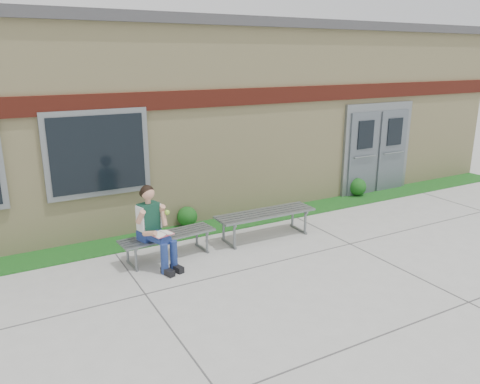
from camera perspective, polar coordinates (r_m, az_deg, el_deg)
ground at (r=8.17m, az=10.36°, el=-8.74°), size 80.00×80.00×0.00m
grass_strip at (r=10.14m, az=1.07°, el=-3.39°), size 16.00×0.80×0.02m
school_building at (r=12.67m, az=-6.72°, el=10.16°), size 16.20×6.22×4.20m
bench_left at (r=8.28m, az=-8.78°, el=-5.78°), size 1.72×0.61×0.44m
bench_right at (r=9.08m, az=3.10°, el=-3.18°), size 2.00×0.57×0.52m
girl at (r=7.87m, az=-10.38°, el=-4.12°), size 0.60×0.90×1.39m
shrub_mid at (r=9.73m, az=-6.45°, el=-2.99°), size 0.42×0.42×0.42m
shrub_east at (r=12.19m, az=14.13°, el=0.62°), size 0.44×0.44×0.44m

